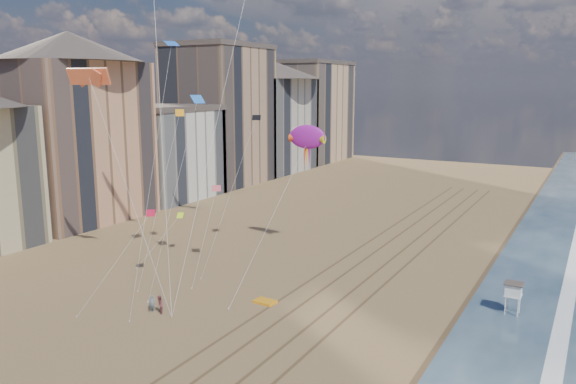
# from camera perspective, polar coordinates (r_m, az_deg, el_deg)

# --- Properties ---
(wet_sand) EXTENTS (260.00, 260.00, 0.00)m
(wet_sand) POSITION_cam_1_polar(r_m,az_deg,el_deg) (68.02, 23.23, -7.70)
(wet_sand) COLOR #42301E
(wet_sand) RESTS_ON ground
(foam) EXTENTS (260.00, 260.00, 0.00)m
(foam) POSITION_cam_1_polar(r_m,az_deg,el_deg) (67.80, 26.79, -8.06)
(foam) COLOR white
(foam) RESTS_ON ground
(tracks) EXTENTS (7.68, 120.00, 0.01)m
(tracks) POSITION_cam_1_polar(r_m,az_deg,el_deg) (62.41, 6.84, -8.51)
(tracks) COLOR brown
(tracks) RESTS_ON ground
(buildings) EXTENTS (34.72, 131.35, 29.00)m
(buildings) POSITION_cam_1_polar(r_m,az_deg,el_deg) (114.66, -8.77, 7.18)
(buildings) COLOR #C6B284
(buildings) RESTS_ON ground
(lifeguard_stand) EXTENTS (1.63, 1.63, 2.94)m
(lifeguard_stand) POSITION_cam_1_polar(r_m,az_deg,el_deg) (55.63, 21.94, -9.22)
(lifeguard_stand) COLOR white
(lifeguard_stand) RESTS_ON ground
(grounded_kite) EXTENTS (2.18, 1.47, 0.24)m
(grounded_kite) POSITION_cam_1_polar(r_m,az_deg,el_deg) (54.93, -2.35, -11.06)
(grounded_kite) COLOR orange
(grounded_kite) RESTS_ON ground
(show_kite) EXTENTS (4.64, 10.08, 23.44)m
(show_kite) POSITION_cam_1_polar(r_m,az_deg,el_deg) (67.18, 1.95, 5.58)
(show_kite) COLOR #A219A4
(show_kite) RESTS_ON ground
(kite_flyer_a) EXTENTS (0.70, 0.63, 1.62)m
(kite_flyer_a) POSITION_cam_1_polar(r_m,az_deg,el_deg) (54.01, -13.64, -10.98)
(kite_flyer_a) COLOR slate
(kite_flyer_a) RESTS_ON ground
(kite_flyer_b) EXTENTS (1.05, 1.07, 1.74)m
(kite_flyer_b) POSITION_cam_1_polar(r_m,az_deg,el_deg) (53.44, -12.92, -11.11)
(kite_flyer_b) COLOR #8A464B
(kite_flyer_b) RESTS_ON ground
(small_kites) EXTENTS (10.61, 14.26, 20.04)m
(small_kites) POSITION_cam_1_polar(r_m,az_deg,el_deg) (60.47, -9.41, 6.17)
(small_kites) COLOR red
(small_kites) RESTS_ON ground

